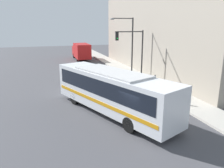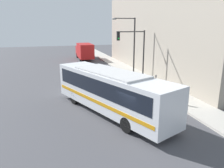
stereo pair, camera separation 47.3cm
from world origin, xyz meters
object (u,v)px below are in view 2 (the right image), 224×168
object	(u,v)px
fire_hydrant	(185,101)
street_lamp	(131,41)
parking_meter	(156,79)
delivery_truck	(84,51)
traffic_light_pole	(135,47)
city_bus	(110,89)

from	to	relation	value
fire_hydrant	street_lamp	size ratio (longest dim) A/B	0.10
parking_meter	street_lamp	world-z (taller)	street_lamp
street_lamp	parking_meter	bearing A→B (deg)	-88.53
delivery_truck	street_lamp	xyz separation A→B (m)	(3.30, -15.86, 2.77)
delivery_truck	traffic_light_pole	xyz separation A→B (m)	(2.54, -18.96, 2.37)
parking_meter	street_lamp	distance (m)	7.35
delivery_truck	parking_meter	size ratio (longest dim) A/B	5.52
city_bus	street_lamp	xyz separation A→B (m)	(5.80, 10.98, 2.58)
traffic_light_pole	parking_meter	world-z (taller)	traffic_light_pole
city_bus	fire_hydrant	world-z (taller)	city_bus
city_bus	parking_meter	world-z (taller)	city_bus
city_bus	delivery_truck	world-z (taller)	city_bus
traffic_light_pole	delivery_truck	bearing A→B (deg)	97.63
fire_hydrant	traffic_light_pole	world-z (taller)	traffic_light_pole
traffic_light_pole	street_lamp	size ratio (longest dim) A/B	0.80
city_bus	delivery_truck	xyz separation A→B (m)	(2.49, 26.84, -0.20)
street_lamp	city_bus	bearing A→B (deg)	-117.84
traffic_light_pole	fire_hydrant	bearing A→B (deg)	-83.68
delivery_truck	parking_meter	distance (m)	22.69
city_bus	street_lamp	size ratio (longest dim) A/B	1.59
parking_meter	street_lamp	bearing A→B (deg)	91.47
delivery_truck	parking_meter	bearing A→B (deg)	-81.20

